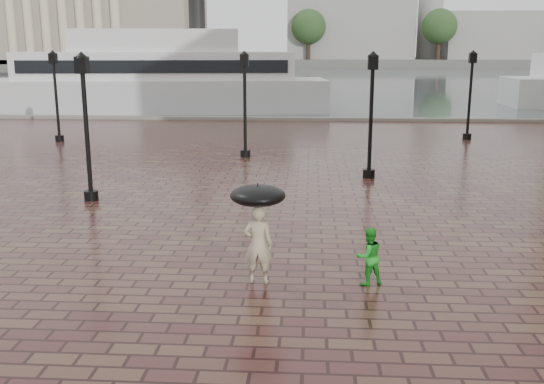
{
  "coord_description": "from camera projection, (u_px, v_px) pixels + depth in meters",
  "views": [
    {
      "loc": [
        0.84,
        -8.02,
        4.64
      ],
      "look_at": [
        -0.03,
        5.57,
        1.4
      ],
      "focal_mm": 40.0,
      "sensor_mm": 36.0,
      "label": 1
    }
  ],
  "objects": [
    {
      "name": "museum",
      "position": [
        86.0,
        10.0,
        149.51
      ],
      "size": [
        57.0,
        32.5,
        26.0
      ],
      "color": "gray",
      "rests_on": "ground"
    },
    {
      "name": "quay_edge",
      "position": [
        298.0,
        120.0,
        39.98
      ],
      "size": [
        80.0,
        0.6,
        0.3
      ],
      "primitive_type": "cube",
      "color": "slate",
      "rests_on": "ground"
    },
    {
      "name": "far_trees",
      "position": [
        309.0,
        27.0,
        140.7
      ],
      "size": [
        188.0,
        8.0,
        13.5
      ],
      "color": "#2D2119",
      "rests_on": "ground"
    },
    {
      "name": "harbour_water",
      "position": [
        306.0,
        77.0,
        98.22
      ],
      "size": [
        240.0,
        240.0,
        0.0
      ],
      "primitive_type": "plane",
      "color": "#414A4F",
      "rests_on": "ground"
    },
    {
      "name": "distant_skyline",
      "position": [
        504.0,
        28.0,
        149.34
      ],
      "size": [
        102.5,
        22.0,
        33.0
      ],
      "color": "gray",
      "rests_on": "ground"
    },
    {
      "name": "street_lamps",
      "position": [
        253.0,
        104.0,
        25.56
      ],
      "size": [
        21.44,
        14.44,
        4.4
      ],
      "color": "black",
      "rests_on": "ground"
    },
    {
      "name": "adult_pedestrian",
      "position": [
        258.0,
        244.0,
        12.15
      ],
      "size": [
        0.6,
        0.4,
        1.61
      ],
      "primitive_type": "imported",
      "rotation": [
        0.0,
        0.0,
        3.11
      ],
      "color": "tan",
      "rests_on": "ground"
    },
    {
      "name": "ground",
      "position": [
        250.0,
        372.0,
        8.91
      ],
      "size": [
        300.0,
        300.0,
        0.0
      ],
      "primitive_type": "plane",
      "color": "#371A19",
      "rests_on": "ground"
    },
    {
      "name": "far_shore",
      "position": [
        309.0,
        62.0,
        164.01
      ],
      "size": [
        300.0,
        60.0,
        2.0
      ],
      "primitive_type": "cube",
      "color": "#4C4C47",
      "rests_on": "ground"
    },
    {
      "name": "umbrella",
      "position": [
        258.0,
        196.0,
        11.91
      ],
      "size": [
        1.1,
        1.1,
        1.12
      ],
      "color": "black",
      "rests_on": "ground"
    },
    {
      "name": "ferry_near",
      "position": [
        159.0,
        78.0,
        44.92
      ],
      "size": [
        25.37,
        8.84,
        8.15
      ],
      "rotation": [
        0.0,
        0.0,
        0.12
      ],
      "color": "silver",
      "rests_on": "ground"
    },
    {
      "name": "child_pedestrian",
      "position": [
        369.0,
        256.0,
        12.09
      ],
      "size": [
        0.71,
        0.64,
        1.19
      ],
      "primitive_type": "imported",
      "rotation": [
        0.0,
        0.0,
        3.54
      ],
      "color": "#1B9521",
      "rests_on": "ground"
    }
  ]
}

